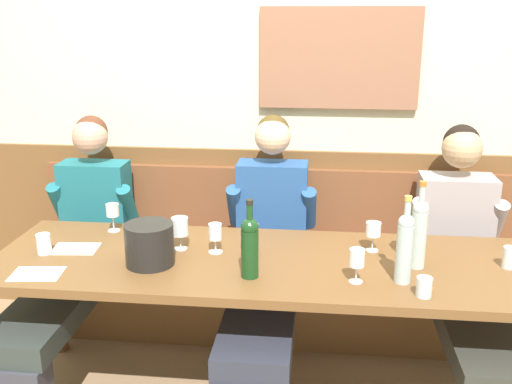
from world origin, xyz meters
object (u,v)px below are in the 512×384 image
at_px(person_center_right_seat, 74,251).
at_px(person_center_left_seat, 466,266).
at_px(wine_bottle_clear_water, 419,231).
at_px(wine_glass_center_rear, 250,234).
at_px(wine_glass_left_end, 215,234).
at_px(wall_bench, 277,286).
at_px(wine_glass_mid_left, 113,212).
at_px(wine_glass_near_bucket, 405,234).
at_px(water_tumbler_right, 424,287).
at_px(water_tumbler_center, 509,257).
at_px(person_right_seat, 266,258).
at_px(wine_glass_mid_right, 373,230).
at_px(dining_table, 267,275).
at_px(wine_bottle_amber_mid, 250,245).
at_px(wine_bottle_green_tall, 405,246).
at_px(wine_glass_by_bottle, 357,260).
at_px(water_tumbler_left, 44,244).
at_px(wine_glass_right_end, 180,228).
at_px(ice_bucket, 149,244).

height_order(person_center_right_seat, person_center_left_seat, person_center_right_seat).
relative_size(person_center_left_seat, wine_bottle_clear_water, 3.22).
xyz_separation_m(wine_glass_center_rear, wine_glass_left_end, (-0.16, 0.02, -0.01)).
distance_m(wall_bench, wine_glass_mid_left, 1.05).
xyz_separation_m(wine_glass_near_bucket, water_tumbler_right, (0.02, -0.42, -0.06)).
distance_m(wine_glass_mid_left, water_tumbler_center, 1.87).
height_order(person_right_seat, wine_bottle_clear_water, person_right_seat).
bearing_deg(person_right_seat, wine_bottle_clear_water, -24.41).
bearing_deg(wine_glass_mid_right, dining_table, -161.73).
bearing_deg(wall_bench, wine_bottle_amber_mid, -93.69).
xyz_separation_m(wine_bottle_green_tall, wine_glass_mid_left, (-1.38, 0.45, -0.06)).
relative_size(wine_bottle_green_tall, wine_glass_mid_right, 2.66).
bearing_deg(wine_glass_near_bucket, water_tumbler_right, -87.19).
relative_size(wine_glass_by_bottle, water_tumbler_left, 1.53).
bearing_deg(person_right_seat, wine_glass_mid_left, -178.18).
distance_m(person_right_seat, wine_bottle_green_tall, 0.82).
distance_m(person_right_seat, wine_glass_near_bucket, 0.71).
relative_size(wine_bottle_green_tall, wine_bottle_clear_water, 0.96).
height_order(dining_table, wine_bottle_green_tall, wine_bottle_green_tall).
xyz_separation_m(wine_bottle_green_tall, wine_glass_right_end, (-0.99, 0.25, -0.06)).
relative_size(wine_glass_by_bottle, wine_glass_center_rear, 0.94).
bearing_deg(wine_glass_mid_left, person_right_seat, 1.82).
height_order(wine_glass_by_bottle, water_tumbler_center, wine_glass_by_bottle).
bearing_deg(person_center_left_seat, person_right_seat, -179.31).
relative_size(wine_bottle_amber_mid, water_tumbler_center, 3.55).
bearing_deg(wine_glass_center_rear, wine_glass_by_bottle, -25.69).
xyz_separation_m(wine_bottle_green_tall, water_tumbler_right, (0.07, -0.12, -0.12)).
bearing_deg(wine_glass_center_rear, water_tumbler_right, -24.20).
distance_m(dining_table, person_center_left_seat, 1.00).
distance_m(wine_bottle_green_tall, water_tumbler_right, 0.18).
bearing_deg(dining_table, wine_glass_center_rear, 156.14).
xyz_separation_m(person_right_seat, wine_bottle_amber_mid, (-0.02, -0.49, 0.26)).
distance_m(wall_bench, dining_table, 0.77).
relative_size(dining_table, wine_glass_right_end, 16.04).
bearing_deg(wine_bottle_amber_mid, wine_glass_right_end, 143.53).
bearing_deg(wine_glass_mid_right, person_right_seat, 163.84).
distance_m(person_center_right_seat, wine_glass_by_bottle, 1.52).
distance_m(person_center_left_seat, wine_bottle_green_tall, 0.68).
bearing_deg(person_center_right_seat, person_center_left_seat, 0.51).
xyz_separation_m(person_right_seat, wine_glass_mid_left, (-0.78, -0.02, 0.23)).
xyz_separation_m(wine_bottle_amber_mid, water_tumbler_left, (-0.97, 0.14, -0.09)).
bearing_deg(wine_bottle_clear_water, dining_table, 179.51).
relative_size(person_right_seat, wine_glass_by_bottle, 8.86).
relative_size(person_center_right_seat, ice_bucket, 5.89).
distance_m(person_right_seat, wine_glass_right_end, 0.50).
relative_size(wine_glass_center_rear, water_tumbler_left, 1.62).
bearing_deg(water_tumbler_left, water_tumbler_right, -8.49).
xyz_separation_m(wine_glass_near_bucket, water_tumbler_center, (0.43, -0.11, -0.05)).
bearing_deg(wine_glass_by_bottle, dining_table, 153.94).
height_order(person_center_right_seat, wine_glass_mid_left, person_center_right_seat).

